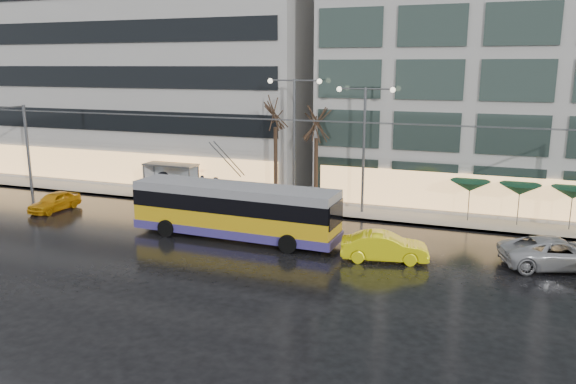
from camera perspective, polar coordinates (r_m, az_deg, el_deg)
The scene contains 21 objects.
ground at distance 32.02m, azimuth -9.34°, elevation -5.75°, with size 140.00×140.00×0.00m, color black.
sidewalk at distance 43.58m, azimuth 2.04°, elevation -0.51°, with size 80.00×10.00×0.15m, color gray.
kerb at distance 39.05m, azimuth -0.24°, elevation -2.07°, with size 80.00×0.10×0.15m, color slate.
building_left at distance 55.03m, azimuth -14.73°, elevation 13.48°, with size 34.00×14.00×22.00m, color #B0ADA8.
building_right at distance 45.53m, azimuth 25.90°, elevation 14.78°, with size 32.00×14.00×25.00m, color #B0ADA8.
trolleybus at distance 33.31m, azimuth -5.45°, elevation -2.08°, with size 12.67×5.12×5.83m.
catenary at distance 37.53m, azimuth -2.28°, elevation 3.83°, with size 42.24×5.12×7.00m.
bus_shelter at distance 44.63m, azimuth -12.09°, elevation 2.01°, with size 4.20×1.60×2.51m.
street_lamp_near at distance 39.60m, azimuth 0.64°, elevation 6.85°, with size 3.96×0.36×9.03m.
street_lamp_far at distance 38.25m, azimuth 7.76°, elevation 6.10°, with size 3.96×0.36×8.53m.
tree_a at distance 40.22m, azimuth -1.29°, elevation 8.50°, with size 3.20×3.20×8.40m.
tree_b at distance 39.47m, azimuth 2.91°, elevation 7.41°, with size 3.20×3.20×7.70m.
parasol_a at distance 38.10m, azimuth 18.00°, elevation 0.58°, with size 2.50×2.50×2.65m.
parasol_b at distance 38.12m, azimuth 22.49°, elevation 0.24°, with size 2.50×2.50×2.65m.
parasol_c at distance 38.38m, azimuth 26.96°, elevation -0.11°, with size 2.50×2.50×2.65m.
taxi_a at distance 42.88m, azimuth -22.63°, elevation -0.90°, with size 1.59×3.96×1.35m, color orange.
taxi_b at distance 30.06m, azimuth 9.77°, elevation -5.51°, with size 1.59×4.55×1.50m, color #FFF20D.
sedan_silver at distance 31.69m, azimuth 25.71°, elevation -5.61°, with size 2.59×5.62×1.56m, color #A2A3A7.
pedestrian_a at distance 43.36m, azimuth -8.72°, elevation 1.33°, with size 1.26×1.27×2.19m.
pedestrian_b at distance 42.00m, azimuth -7.39°, elevation 0.28°, with size 1.11×1.02×1.84m.
pedestrian_c at distance 43.51m, azimuth -12.56°, elevation 0.80°, with size 1.26×0.84×2.11m.
Camera 1 is at (15.22, -26.30, 10.09)m, focal length 35.00 mm.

